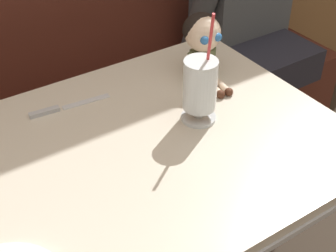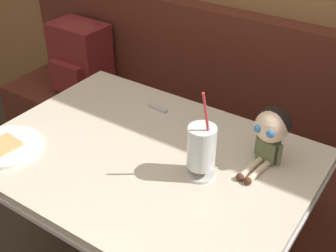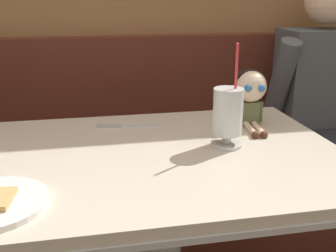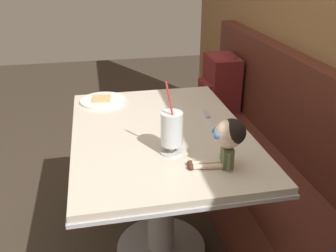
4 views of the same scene
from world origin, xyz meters
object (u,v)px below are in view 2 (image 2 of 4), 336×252
at_px(toast_plate, 6,146).
at_px(butter_knife, 165,111).
at_px(backpack, 80,55).
at_px(seated_doll, 271,129).
at_px(milkshake_glass, 201,150).

bearing_deg(toast_plate, butter_knife, 57.64).
bearing_deg(butter_knife, toast_plate, -122.36).
bearing_deg(backpack, toast_plate, -61.05).
xyz_separation_m(toast_plate, seated_doll, (0.78, 0.44, 0.12)).
relative_size(toast_plate, backpack, 0.62).
xyz_separation_m(butter_knife, seated_doll, (0.46, -0.07, 0.12)).
distance_m(milkshake_glass, backpack, 1.26).
distance_m(toast_plate, backpack, 0.97).
bearing_deg(seated_doll, butter_knife, 171.90).
bearing_deg(seated_doll, toast_plate, -150.45).
relative_size(milkshake_glass, butter_knife, 1.34).
relative_size(toast_plate, butter_knife, 1.06).
relative_size(toast_plate, seated_doll, 1.11).
relative_size(seated_doll, backpack, 0.55).
bearing_deg(butter_knife, milkshake_glass, -38.99).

